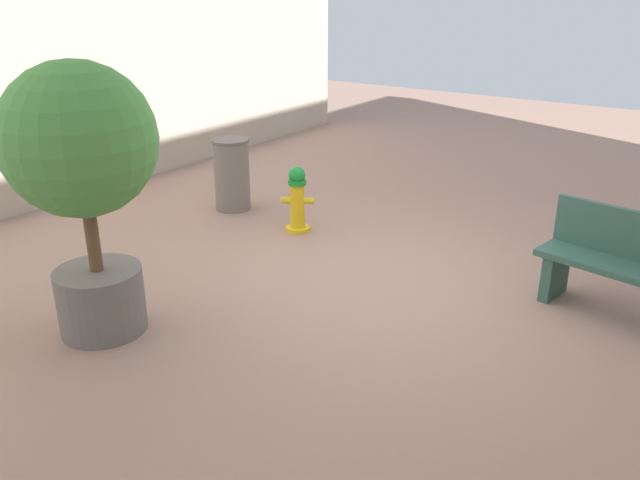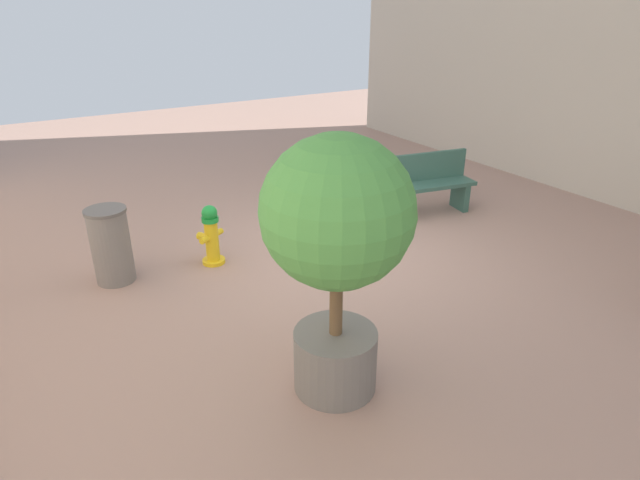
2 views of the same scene
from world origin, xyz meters
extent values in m
plane|color=#9E7A6B|center=(0.00, 0.00, 0.00)|extent=(23.40, 23.40, 0.00)
cylinder|color=gold|center=(1.58, -0.78, 0.03)|extent=(0.30, 0.30, 0.05)
cylinder|color=gold|center=(1.58, -0.78, 0.32)|extent=(0.17, 0.17, 0.53)
cylinder|color=#198C33|center=(1.58, -0.78, 0.61)|extent=(0.22, 0.22, 0.06)
sphere|color=#198C33|center=(1.58, -0.78, 0.70)|extent=(0.20, 0.20, 0.20)
cylinder|color=gold|center=(1.69, -0.71, 0.38)|extent=(0.15, 0.13, 0.08)
cylinder|color=gold|center=(1.46, -0.85, 0.38)|extent=(0.15, 0.13, 0.08)
cylinder|color=gold|center=(1.65, -0.91, 0.34)|extent=(0.16, 0.17, 0.10)
cube|color=#33594C|center=(-2.59, -0.56, 0.23)|extent=(0.17, 0.41, 0.45)
cube|color=#33594C|center=(-1.47, -0.76, 0.23)|extent=(0.17, 0.41, 0.45)
cube|color=#33594C|center=(-2.03, -0.66, 0.48)|extent=(1.48, 0.69, 0.06)
cube|color=#33594C|center=(-2.07, -0.84, 0.73)|extent=(1.41, 0.31, 0.44)
cylinder|color=slate|center=(1.53, 2.09, 0.28)|extent=(0.73, 0.73, 0.56)
cylinder|color=brown|center=(1.53, 2.09, 0.93)|extent=(0.11, 0.11, 0.74)
sphere|color=#4C9342|center=(1.53, 2.09, 1.67)|extent=(1.22, 1.22, 1.22)
cylinder|color=slate|center=(2.77, -0.95, 0.45)|extent=(0.46, 0.46, 0.89)
cylinder|color=#5B5551|center=(2.77, -0.95, 0.91)|extent=(0.48, 0.48, 0.04)
camera|label=1|loc=(-2.79, 5.05, 2.79)|focal=36.12mm
camera|label=2|loc=(3.62, 5.26, 3.16)|focal=29.86mm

